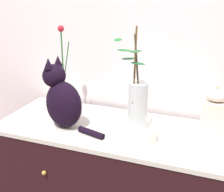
# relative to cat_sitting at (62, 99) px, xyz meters

# --- Properties ---
(wall_back) EXTENTS (4.40, 0.08, 2.60)m
(wall_back) POSITION_rel_cat_sitting_xyz_m (0.25, 0.41, 0.28)
(wall_back) COLOR silver
(wall_back) RESTS_ON ground_plane
(cat_sitting) EXTENTS (0.39, 0.21, 0.38)m
(cat_sitting) POSITION_rel_cat_sitting_xyz_m (0.00, 0.00, 0.00)
(cat_sitting) COLOR black
(cat_sitting) RESTS_ON sideboard
(vase_slim_green) EXTENTS (0.07, 0.04, 0.52)m
(vase_slim_green) POSITION_rel_cat_sitting_xyz_m (-0.08, 0.16, 0.00)
(vase_slim_green) COLOR maroon
(vase_slim_green) RESTS_ON sideboard
(bowl_porcelain) EXTENTS (0.20, 0.20, 0.07)m
(bowl_porcelain) POSITION_rel_cat_sitting_xyz_m (0.42, -0.01, -0.12)
(bowl_porcelain) COLOR white
(bowl_porcelain) RESTS_ON sideboard
(vase_glass_clear) EXTENTS (0.17, 0.14, 0.49)m
(vase_glass_clear) POSITION_rel_cat_sitting_xyz_m (0.42, -0.01, 0.04)
(vase_glass_clear) COLOR silver
(vase_glass_clear) RESTS_ON bowl_porcelain
(jar_lidded_porcelain) EXTENTS (0.12, 0.12, 0.29)m
(jar_lidded_porcelain) POSITION_rel_cat_sitting_xyz_m (0.77, 0.13, -0.03)
(jar_lidded_porcelain) COLOR silver
(jar_lidded_porcelain) RESTS_ON sideboard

